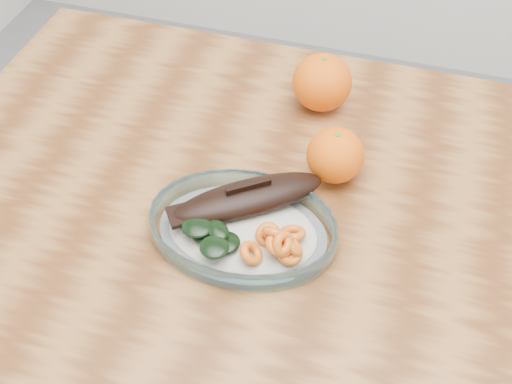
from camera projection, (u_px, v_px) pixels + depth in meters
dining_table at (325, 283)px, 0.90m from camera, size 1.20×0.80×0.75m
plated_meal at (243, 225)px, 0.82m from camera, size 0.46×0.46×0.08m
orange_left at (322, 82)px, 0.97m from camera, size 0.09×0.09×0.09m
orange_right at (335, 155)px, 0.87m from camera, size 0.08×0.08×0.08m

